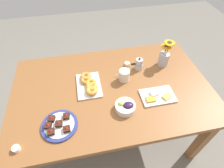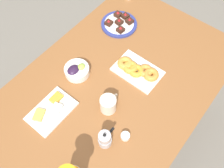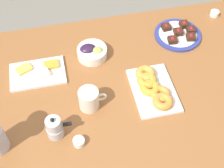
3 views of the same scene
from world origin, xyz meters
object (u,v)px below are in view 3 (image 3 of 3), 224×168
at_px(dining_table, 112,100).
at_px(cheese_platter, 38,73).
at_px(croissant_platter, 153,88).
at_px(dessert_plate, 178,34).
at_px(jam_cup_berry, 79,142).
at_px(moka_pot, 55,128).
at_px(grape_bowl, 92,52).
at_px(jam_cup_honey, 215,13).
at_px(coffee_mug, 89,99).

height_order(dining_table, cheese_platter, cheese_platter).
xyz_separation_m(croissant_platter, dessert_plate, (0.24, 0.32, -0.01)).
distance_m(jam_cup_berry, moka_pot, 0.11).
distance_m(grape_bowl, jam_cup_honey, 0.74).
distance_m(croissant_platter, moka_pot, 0.47).
relative_size(dessert_plate, moka_pot, 2.06).
bearing_deg(croissant_platter, jam_cup_honey, 41.22).
xyz_separation_m(cheese_platter, dessert_plate, (0.74, 0.11, 0.00)).
distance_m(coffee_mug, croissant_platter, 0.30).
distance_m(coffee_mug, cheese_platter, 0.31).
bearing_deg(dessert_plate, grape_bowl, -174.53).
xyz_separation_m(jam_cup_berry, moka_pot, (-0.09, 0.06, 0.03)).
xyz_separation_m(coffee_mug, dessert_plate, (0.53, 0.34, -0.04)).
relative_size(coffee_mug, croissant_platter, 0.43).
height_order(grape_bowl, croissant_platter, grape_bowl).
relative_size(grape_bowl, croissant_platter, 0.51).
xyz_separation_m(coffee_mug, grape_bowl, (0.06, 0.29, -0.02)).
relative_size(dining_table, jam_cup_berry, 33.33).
distance_m(jam_cup_berry, dessert_plate, 0.79).
distance_m(grape_bowl, jam_cup_berry, 0.49).
xyz_separation_m(dining_table, dessert_plate, (0.42, 0.27, 0.10)).
xyz_separation_m(grape_bowl, cheese_platter, (-0.27, -0.06, -0.02)).
bearing_deg(grape_bowl, dining_table, -76.88).
bearing_deg(jam_cup_berry, croissant_platter, 27.21).
height_order(cheese_platter, dessert_plate, dessert_plate).
bearing_deg(jam_cup_honey, dessert_plate, -156.18).
relative_size(coffee_mug, jam_cup_honey, 2.57).
bearing_deg(coffee_mug, dining_table, 30.03).
xyz_separation_m(grape_bowl, dessert_plate, (0.47, 0.05, -0.02)).
relative_size(grape_bowl, cheese_platter, 0.57).
bearing_deg(dessert_plate, jam_cup_berry, -140.00).
xyz_separation_m(jam_cup_honey, moka_pot, (-0.95, -0.56, 0.03)).
bearing_deg(jam_cup_berry, grape_bowl, 73.53).
xyz_separation_m(cheese_platter, jam_cup_honey, (1.00, 0.22, 0.01)).
bearing_deg(cheese_platter, grape_bowl, 12.57).
bearing_deg(dining_table, grape_bowl, 103.12).
distance_m(grape_bowl, moka_pot, 0.46).
xyz_separation_m(grape_bowl, croissant_platter, (0.23, -0.28, -0.01)).
bearing_deg(dining_table, croissant_platter, -15.60).
bearing_deg(jam_cup_honey, coffee_mug, -150.29).
bearing_deg(jam_cup_berry, dining_table, 51.56).
bearing_deg(cheese_platter, jam_cup_berry, -71.67).
distance_m(dining_table, croissant_platter, 0.22).
height_order(coffee_mug, jam_cup_honey, coffee_mug).
relative_size(cheese_platter, jam_cup_honey, 5.42).
height_order(jam_cup_berry, dessert_plate, dessert_plate).
xyz_separation_m(dining_table, grape_bowl, (-0.05, 0.23, 0.12)).
bearing_deg(coffee_mug, moka_pot, -145.90).
height_order(croissant_platter, jam_cup_berry, croissant_platter).
distance_m(dining_table, dessert_plate, 0.51).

